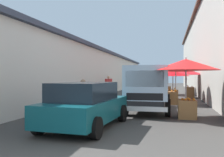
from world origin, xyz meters
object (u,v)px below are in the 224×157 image
object	(u,v)px
vendor_in_shade	(83,96)
plastic_stool	(127,99)
fruit_stall_mid_lane	(175,75)
fruit_stall_near_left	(186,70)
fruit_stall_far_left	(167,73)
fruit_stall_far_right	(187,75)
fruit_stall_near_right	(173,77)
hatchback_car	(86,105)
delivery_truck	(147,90)
vendor_by_crates	(109,84)

from	to	relation	value
vendor_in_shade	plastic_stool	distance (m)	5.01
fruit_stall_mid_lane	fruit_stall_near_left	world-z (taller)	fruit_stall_near_left
fruit_stall_far_left	fruit_stall_far_right	size ratio (longest dim) A/B	1.12
fruit_stall_far_left	fruit_stall_near_left	distance (m)	12.50
fruit_stall_far_right	vendor_in_shade	size ratio (longest dim) A/B	1.67
fruit_stall_far_right	fruit_stall_near_right	world-z (taller)	fruit_stall_far_right
plastic_stool	fruit_stall_mid_lane	bearing A→B (deg)	-73.35
fruit_stall_mid_lane	hatchback_car	bearing A→B (deg)	158.74
fruit_stall_near_right	vendor_in_shade	size ratio (longest dim) A/B	1.49
fruit_stall_mid_lane	fruit_stall_near_right	xyz separation A→B (m)	(2.26, 0.11, -0.16)
delivery_truck	vendor_by_crates	bearing A→B (deg)	24.50
delivery_truck	vendor_by_crates	distance (m)	9.68
fruit_stall_near_left	plastic_stool	size ratio (longest dim) A/B	5.97
fruit_stall_far_right	delivery_truck	xyz separation A→B (m)	(-8.65, 2.19, -0.74)
fruit_stall_near_right	hatchback_car	xyz separation A→B (m)	(-9.70, 2.79, -0.85)
hatchback_car	vendor_by_crates	world-z (taller)	vendor_by_crates
fruit_stall_far_left	fruit_stall_near_right	bearing A→B (deg)	-174.87
hatchback_car	plastic_stool	world-z (taller)	hatchback_car
fruit_stall_near_right	fruit_stall_far_right	bearing A→B (deg)	-23.85
fruit_stall_mid_lane	fruit_stall_near_right	distance (m)	2.27
fruit_stall_mid_lane	fruit_stall_near_left	size ratio (longest dim) A/B	0.89
fruit_stall_mid_lane	delivery_truck	bearing A→B (deg)	162.71
fruit_stall_near_right	vendor_by_crates	distance (m)	5.78
fruit_stall_far_left	plastic_stool	size ratio (longest dim) A/B	6.54
fruit_stall_far_right	vendor_in_shade	xyz separation A→B (m)	(-10.35, 4.57, -0.91)
fruit_stall_mid_lane	plastic_stool	xyz separation A→B (m)	(-0.81, 2.70, -1.42)
fruit_stall_far_left	delivery_truck	xyz separation A→B (m)	(-11.65, 0.65, -0.92)
fruit_stall_far_left	hatchback_car	distance (m)	15.32
vendor_by_crates	hatchback_car	bearing A→B (deg)	-169.09
delivery_truck	vendor_in_shade	bearing A→B (deg)	125.63
fruit_stall_far_left	plastic_stool	bearing A→B (deg)	166.06
hatchback_car	delivery_truck	distance (m)	3.84
fruit_stall_mid_lane	fruit_stall_far_left	size ratio (longest dim) A/B	0.82
fruit_stall_near_right	delivery_truck	distance (m)	6.38
fruit_stall_near_right	vendor_by_crates	world-z (taller)	fruit_stall_near_right
fruit_stall_mid_lane	hatchback_car	xyz separation A→B (m)	(-7.45, 2.90, -1.01)
fruit_stall_far_right	hatchback_car	xyz separation A→B (m)	(-12.10, 3.84, -1.04)
hatchback_car	plastic_stool	size ratio (longest dim) A/B	9.24
vendor_in_shade	vendor_by_crates	bearing A→B (deg)	8.85
fruit_stall_near_left	fruit_stall_near_right	xyz separation A→B (m)	(7.07, 0.45, -0.29)
hatchback_car	fruit_stall_near_left	bearing A→B (deg)	-50.90
fruit_stall_near_left	fruit_stall_far_right	distance (m)	9.48
fruit_stall_far_left	plastic_stool	xyz separation A→B (m)	(-8.46, 2.10, -1.63)
fruit_stall_far_left	plastic_stool	world-z (taller)	fruit_stall_far_left
fruit_stall_near_left	vendor_in_shade	size ratio (longest dim) A/B	1.70
delivery_truck	vendor_in_shade	size ratio (longest dim) A/B	3.24
fruit_stall_mid_lane	delivery_truck	xyz separation A→B (m)	(-4.00, 1.24, -0.71)
hatchback_car	delivery_truck	size ratio (longest dim) A/B	0.81
fruit_stall_near_right	vendor_by_crates	size ratio (longest dim) A/B	1.37
delivery_truck	hatchback_car	bearing A→B (deg)	154.40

